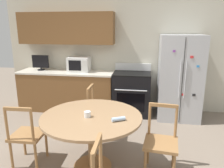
% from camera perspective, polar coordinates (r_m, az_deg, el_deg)
% --- Properties ---
extents(back_wall, '(5.20, 0.44, 2.60)m').
position_cam_1_polar(back_wall, '(5.02, -1.94, 9.82)').
color(back_wall, beige).
rests_on(back_wall, ground_plane).
extents(kitchen_counter, '(2.16, 0.64, 0.90)m').
position_cam_1_polar(kitchen_counter, '(5.13, -11.62, -1.67)').
color(kitchen_counter, brown).
rests_on(kitchen_counter, ground_plane).
extents(refrigerator, '(0.84, 0.77, 1.72)m').
position_cam_1_polar(refrigerator, '(4.69, 17.19, 1.63)').
color(refrigerator, '#B2B5BA').
rests_on(refrigerator, ground_plane).
extents(oven_range, '(0.80, 0.68, 1.08)m').
position_cam_1_polar(oven_range, '(4.80, 5.15, -2.34)').
color(oven_range, black).
rests_on(oven_range, ground_plane).
extents(microwave, '(0.48, 0.35, 0.32)m').
position_cam_1_polar(microwave, '(4.96, -8.59, 5.12)').
color(microwave, white).
rests_on(microwave, kitchen_counter).
extents(countertop_tv, '(0.38, 0.16, 0.35)m').
position_cam_1_polar(countertop_tv, '(5.29, -18.17, 5.45)').
color(countertop_tv, black).
rests_on(countertop_tv, kitchen_counter).
extents(dining_table, '(1.31, 1.31, 0.76)m').
position_cam_1_polar(dining_table, '(2.92, -5.32, -10.56)').
color(dining_table, '#997551').
rests_on(dining_table, ground_plane).
extents(dining_chair_left, '(0.43, 0.43, 0.90)m').
position_cam_1_polar(dining_chair_left, '(3.28, -21.30, -12.38)').
color(dining_chair_left, '#9E7042').
rests_on(dining_chair_left, ground_plane).
extents(dining_chair_right, '(0.46, 0.46, 0.90)m').
position_cam_1_polar(dining_chair_right, '(2.98, 12.68, -14.57)').
color(dining_chair_right, '#9E7042').
rests_on(dining_chair_right, ground_plane).
extents(dining_chair_far, '(0.42, 0.42, 0.90)m').
position_cam_1_polar(dining_chair_far, '(3.82, -3.21, -7.43)').
color(dining_chair_far, '#9E7042').
rests_on(dining_chair_far, ground_plane).
extents(candle_glass, '(0.08, 0.08, 0.08)m').
position_cam_1_polar(candle_glass, '(2.82, -6.44, -7.96)').
color(candle_glass, silver).
rests_on(candle_glass, dining_table).
extents(folded_napkin, '(0.17, 0.12, 0.05)m').
position_cam_1_polar(folded_napkin, '(2.69, 1.69, -9.13)').
color(folded_napkin, '#A3BCDB').
rests_on(folded_napkin, dining_table).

